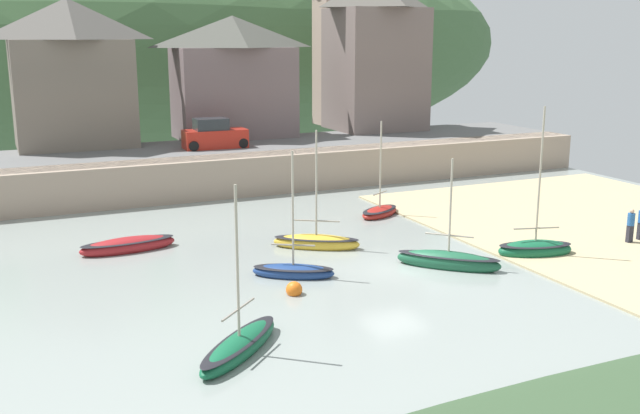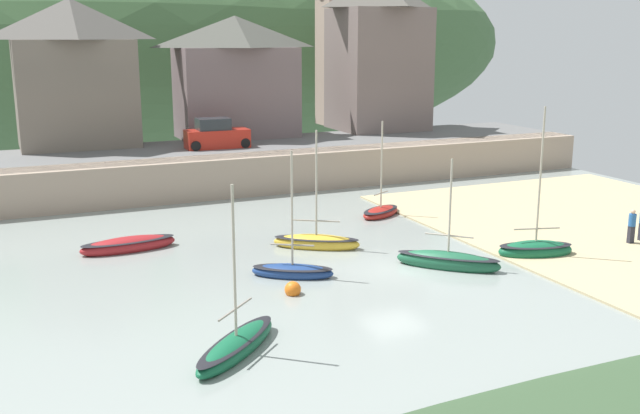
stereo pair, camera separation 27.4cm
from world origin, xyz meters
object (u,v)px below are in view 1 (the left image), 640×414
(dinghy_open_wooden, at_px, (380,211))
(mooring_buoy, at_px, (294,290))
(sailboat_blue_trim, at_px, (448,261))
(motorboat_with_cabin, at_px, (239,345))
(sailboat_far_left, at_px, (535,249))
(sailboat_tall_mast, at_px, (128,245))
(sailboat_nearest_shore, at_px, (293,271))
(parked_car_near_slipway, at_px, (214,136))
(person_near_water, at_px, (631,224))
(church_with_spire, at_px, (335,23))
(waterfront_building_centre, at_px, (234,76))
(waterfront_building_left, at_px, (72,72))
(waterfront_building_right, at_px, (376,51))
(sailboat_white_hull, at_px, (316,242))

(dinghy_open_wooden, distance_m, mooring_buoy, 13.22)
(sailboat_blue_trim, height_order, mooring_buoy, sailboat_blue_trim)
(motorboat_with_cabin, height_order, sailboat_far_left, sailboat_far_left)
(sailboat_far_left, bearing_deg, sailboat_tall_mast, 169.21)
(sailboat_far_left, distance_m, sailboat_tall_mast, 18.41)
(sailboat_blue_trim, xyz_separation_m, sailboat_tall_mast, (-11.94, 8.12, -0.05))
(sailboat_blue_trim, bearing_deg, sailboat_nearest_shore, -149.83)
(dinghy_open_wooden, bearing_deg, sailboat_far_left, -104.49)
(sailboat_far_left, bearing_deg, mooring_buoy, -163.03)
(sailboat_nearest_shore, relative_size, parked_car_near_slipway, 1.29)
(sailboat_tall_mast, bearing_deg, person_near_water, -26.50)
(sailboat_blue_trim, xyz_separation_m, dinghy_open_wooden, (1.80, 9.28, -0.07))
(church_with_spire, xyz_separation_m, mooring_buoy, (-16.15, -30.36, -10.31))
(waterfront_building_centre, xyz_separation_m, person_near_water, (10.75, -26.52, -5.76))
(sailboat_far_left, distance_m, parked_car_near_slipway, 23.39)
(waterfront_building_left, relative_size, waterfront_building_right, 0.81)
(waterfront_building_left, relative_size, waterfront_building_centre, 1.11)
(motorboat_with_cabin, height_order, parked_car_near_slipway, motorboat_with_cabin)
(sailboat_nearest_shore, height_order, parked_car_near_slipway, sailboat_nearest_shore)
(sailboat_blue_trim, distance_m, dinghy_open_wooden, 9.45)
(sailboat_nearest_shore, height_order, person_near_water, sailboat_nearest_shore)
(waterfront_building_left, height_order, church_with_spire, church_with_spire)
(waterfront_building_centre, height_order, sailboat_white_hull, waterfront_building_centre)
(mooring_buoy, bearing_deg, sailboat_white_hull, 58.24)
(parked_car_near_slipway, relative_size, mooring_buoy, 6.54)
(waterfront_building_right, bearing_deg, sailboat_far_left, -102.93)
(motorboat_with_cabin, distance_m, sailboat_tall_mast, 12.78)
(waterfront_building_centre, bearing_deg, parked_car_near_slipway, -122.62)
(waterfront_building_left, bearing_deg, parked_car_near_slipway, -29.01)
(sailboat_nearest_shore, bearing_deg, person_near_water, 24.26)
(sailboat_blue_trim, height_order, dinghy_open_wooden, dinghy_open_wooden)
(sailboat_nearest_shore, relative_size, sailboat_blue_trim, 1.09)
(dinghy_open_wooden, height_order, sailboat_tall_mast, dinghy_open_wooden)
(mooring_buoy, bearing_deg, sailboat_blue_trim, 2.94)
(waterfront_building_centre, bearing_deg, sailboat_white_hull, -97.96)
(church_with_spire, xyz_separation_m, sailboat_blue_trim, (-8.92, -29.99, -10.20))
(motorboat_with_cabin, relative_size, dinghy_open_wooden, 1.04)
(mooring_buoy, bearing_deg, waterfront_building_centre, 76.61)
(sailboat_tall_mast, bearing_deg, waterfront_building_left, 85.23)
(waterfront_building_centre, relative_size, motorboat_with_cabin, 1.55)
(sailboat_white_hull, bearing_deg, church_with_spire, 95.96)
(sailboat_blue_trim, distance_m, person_near_water, 9.84)
(waterfront_building_left, distance_m, sailboat_blue_trim, 29.44)
(church_with_spire, xyz_separation_m, sailboat_far_left, (-4.43, -30.16, -10.18))
(church_with_spire, height_order, dinghy_open_wooden, church_with_spire)
(waterfront_building_centre, bearing_deg, sailboat_nearest_shore, -102.69)
(waterfront_building_centre, relative_size, parked_car_near_slipway, 2.07)
(sailboat_white_hull, bearing_deg, sailboat_tall_mast, -167.88)
(waterfront_building_left, height_order, parked_car_near_slipway, waterfront_building_left)
(waterfront_building_left, relative_size, person_near_water, 5.88)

